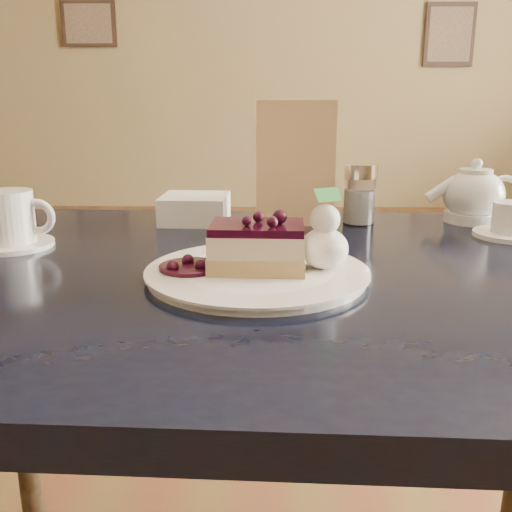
{
  "coord_description": "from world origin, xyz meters",
  "views": [
    {
      "loc": [
        0.15,
        -0.6,
        1.03
      ],
      "look_at": [
        0.14,
        0.07,
        0.84
      ],
      "focal_mm": 40.0,
      "sensor_mm": 36.0,
      "label": 1
    }
  ],
  "objects_px": {
    "main_table": "(259,320)",
    "tea_set": "(480,201)",
    "dessert_plate": "(257,274)",
    "coffee_set": "(10,222)",
    "cheesecake_slice": "(257,247)"
  },
  "relations": [
    {
      "from": "dessert_plate",
      "to": "cheesecake_slice",
      "type": "height_order",
      "value": "cheesecake_slice"
    },
    {
      "from": "dessert_plate",
      "to": "cheesecake_slice",
      "type": "xyz_separation_m",
      "value": [
        0.0,
        -0.0,
        0.04
      ]
    },
    {
      "from": "dessert_plate",
      "to": "tea_set",
      "type": "bearing_deg",
      "value": 39.82
    },
    {
      "from": "dessert_plate",
      "to": "coffee_set",
      "type": "bearing_deg",
      "value": 158.35
    },
    {
      "from": "dessert_plate",
      "to": "cheesecake_slice",
      "type": "relative_size",
      "value": 2.25
    },
    {
      "from": "dessert_plate",
      "to": "coffee_set",
      "type": "height_order",
      "value": "coffee_set"
    },
    {
      "from": "main_table",
      "to": "cheesecake_slice",
      "type": "relative_size",
      "value": 9.99
    },
    {
      "from": "main_table",
      "to": "tea_set",
      "type": "relative_size",
      "value": 5.25
    },
    {
      "from": "coffee_set",
      "to": "cheesecake_slice",
      "type": "bearing_deg",
      "value": -21.65
    },
    {
      "from": "main_table",
      "to": "tea_set",
      "type": "distance_m",
      "value": 0.53
    },
    {
      "from": "coffee_set",
      "to": "tea_set",
      "type": "bearing_deg",
      "value": 12.94
    },
    {
      "from": "main_table",
      "to": "coffee_set",
      "type": "bearing_deg",
      "value": 167.25
    },
    {
      "from": "tea_set",
      "to": "cheesecake_slice",
      "type": "bearing_deg",
      "value": -140.18
    },
    {
      "from": "main_table",
      "to": "coffee_set",
      "type": "xyz_separation_m",
      "value": [
        -0.41,
        0.11,
        0.12
      ]
    },
    {
      "from": "main_table",
      "to": "tea_set",
      "type": "xyz_separation_m",
      "value": [
        0.42,
        0.3,
        0.13
      ]
    }
  ]
}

